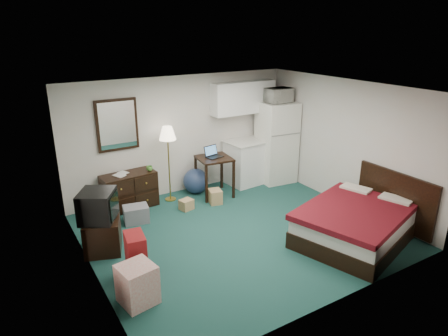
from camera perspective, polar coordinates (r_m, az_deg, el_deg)
floor at (r=7.16m, az=2.08°, el=-9.08°), size 5.00×4.50×0.01m
ceiling at (r=6.35m, az=2.37°, el=11.12°), size 5.00×4.50×0.01m
walls at (r=6.65m, az=2.22°, el=0.41°), size 5.01×4.51×2.50m
mirror at (r=7.95m, az=-15.02°, el=5.96°), size 0.80×0.06×1.00m
upper_cabinets at (r=8.94m, az=2.72°, el=10.03°), size 1.50×0.35×0.70m
headboard at (r=7.70m, az=23.20°, el=-4.10°), size 0.06×1.56×1.00m
dresser at (r=8.14m, az=-13.36°, el=-3.17°), size 1.08×0.55×0.72m
floor_lamp at (r=8.19m, az=-7.87°, el=0.54°), size 0.39×0.39×1.57m
desk at (r=8.47m, az=-1.39°, el=-1.21°), size 0.75×0.75×0.85m
exercise_ball at (r=8.66m, az=-4.05°, el=-1.86°), size 0.62×0.62×0.55m
kitchen_counter at (r=9.16m, az=3.28°, el=0.79°), size 0.94×0.74×0.97m
fridge at (r=9.25m, az=7.48°, el=3.69°), size 0.84×0.84×1.84m
bed at (r=7.07m, az=18.18°, el=-7.75°), size 2.24×1.96×0.61m
tv_stand at (r=6.77m, az=-16.95°, el=-9.15°), size 0.72×0.75×0.55m
suitcase at (r=5.98m, az=-12.46°, el=-12.14°), size 0.32×0.45×0.67m
retail_box at (r=5.52m, az=-12.28°, el=-15.92°), size 0.50×0.50×0.54m
file_bin at (r=7.60m, az=-12.45°, el=-6.45°), size 0.50×0.41×0.31m
cardboard_box_a at (r=7.96m, az=-5.40°, el=-5.22°), size 0.29×0.26×0.21m
cardboard_box_b at (r=8.19m, az=-1.27°, el=-4.09°), size 0.30×0.34×0.29m
laptop at (r=8.30m, az=-1.38°, el=2.28°), size 0.38×0.33×0.23m
crt_tv at (r=6.55m, az=-17.64°, el=-5.17°), size 0.74×0.76×0.48m
microwave at (r=8.98m, az=7.83°, el=10.48°), size 0.58×0.33×0.39m
book_a at (r=7.85m, az=-15.28°, el=-0.49°), size 0.16×0.08×0.23m
book_b at (r=7.98m, az=-14.65°, el=-0.21°), size 0.14×0.08×0.20m
mug at (r=8.06m, az=-10.60°, el=0.02°), size 0.13×0.11×0.12m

